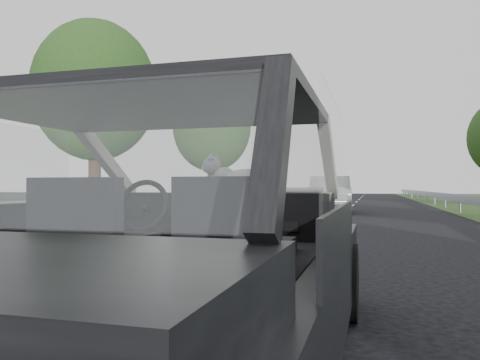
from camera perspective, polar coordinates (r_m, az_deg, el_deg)
The scene contains 9 objects.
subject_car at distance 2.67m, azimuth -7.36°, elevation -7.66°, with size 1.80×4.00×1.45m, color black.
dashboard at distance 3.24m, azimuth -2.98°, elevation -4.24°, with size 1.58×0.45×0.30m, color black.
driver_seat at distance 2.59m, azimuth -18.11°, elevation -4.39°, with size 0.50×0.72×0.42m, color black.
passenger_seat at distance 2.25m, azimuth -0.85°, elevation -4.99°, with size 0.50×0.72×0.42m, color black.
steering_wheel at distance 3.12m, azimuth -11.72°, elevation -3.06°, with size 0.36×0.36×0.04m, color black.
cat at distance 3.18m, azimuth 1.04°, elevation 0.08°, with size 0.64×0.20×0.29m, color gray.
other_car at distance 19.06m, azimuth 10.91°, elevation -1.72°, with size 1.76×4.46×1.47m, color #A6A7A8.
tree_5 at distance 21.08m, azimuth -17.27°, elevation 7.20°, with size 5.23×5.23×7.93m, color #2D5223, non-canonical shape.
tree_6 at distance 28.70m, azimuth -3.47°, elevation 4.37°, with size 4.79×4.79×7.26m, color #2D5223, non-canonical shape.
Camera 1 is at (1.04, -2.43, 1.04)m, focal length 35.00 mm.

